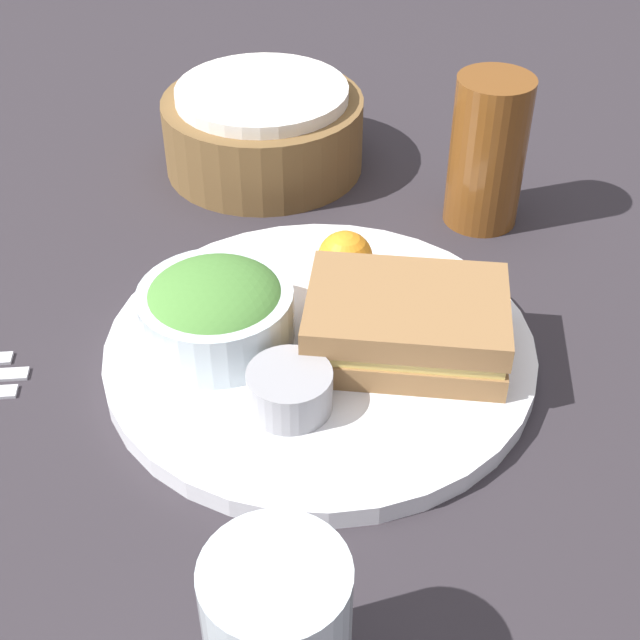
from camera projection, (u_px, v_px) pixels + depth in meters
ground_plane at (320, 358)px, 0.65m from camera, size 4.00×4.00×0.00m
plate at (320, 350)px, 0.64m from camera, size 0.31×0.31×0.02m
sandwich at (406, 323)px, 0.62m from camera, size 0.16×0.14×0.05m
salad_bowl at (216, 309)px, 0.63m from camera, size 0.11×0.11×0.06m
dressing_cup at (290, 390)px, 0.58m from camera, size 0.06×0.06×0.03m
orange_wedge at (345, 258)px, 0.68m from camera, size 0.04×0.04×0.04m
drink_glass at (488, 152)px, 0.75m from camera, size 0.06×0.06×0.13m
bread_basket at (263, 129)px, 0.84m from camera, size 0.19×0.19×0.08m
water_glass at (278, 636)px, 0.42m from camera, size 0.07×0.07×0.10m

